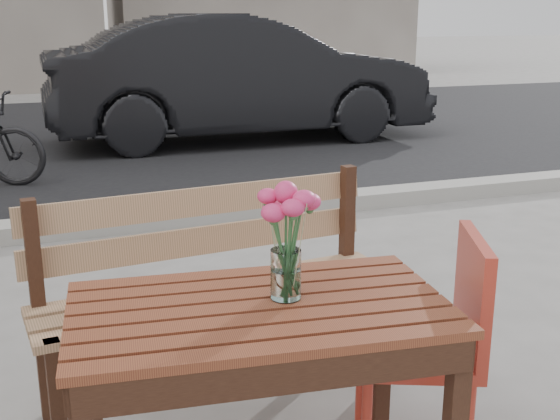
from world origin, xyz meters
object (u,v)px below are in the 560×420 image
main_table (260,339)px  parked_car (239,78)px  red_chair (438,334)px  main_vase (286,227)px

main_table → parked_car: size_ratio=0.26×
red_chair → main_vase: size_ratio=2.27×
main_table → red_chair: size_ratio=1.44×
red_chair → main_vase: 0.69m
main_vase → parked_car: parked_car is taller
main_table → main_vase: size_ratio=3.26×
main_table → main_vase: (0.09, 0.02, 0.33)m
red_chair → main_table: bearing=-64.7°
red_chair → main_vase: (-0.54, -0.01, 0.43)m
main_table → parked_car: bearing=80.2°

